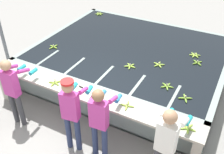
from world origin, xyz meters
name	(u,v)px	position (x,y,z in m)	size (l,w,h in m)	color
ground_plane	(83,133)	(0.00, 0.00, 0.00)	(80.00, 80.00, 0.00)	gray
wash_tank	(131,63)	(0.00, 2.38, 0.46)	(4.75, 3.89, 0.92)	gray
work_ledge	(87,103)	(0.00, 0.23, 0.66)	(4.75, 0.45, 0.92)	#A8A393
worker_0	(13,87)	(-1.39, -0.36, 0.96)	(0.41, 0.71, 1.61)	#38383D
worker_1	(71,109)	(0.07, -0.36, 0.99)	(0.48, 0.74, 1.64)	navy
worker_2	(100,118)	(0.62, -0.29, 0.95)	(0.45, 0.72, 1.59)	navy
worker_3	(167,141)	(1.83, -0.28, 0.99)	(0.44, 0.73, 1.65)	#38383D
banana_bunch_floating_0	(167,86)	(1.35, 1.19, 0.94)	(0.27, 0.28, 0.08)	#75A333
banana_bunch_floating_1	(53,47)	(-1.79, 1.44, 0.94)	(0.28, 0.28, 0.08)	#8CB738
banana_bunch_floating_2	(197,63)	(1.69, 2.42, 0.94)	(0.25, 0.25, 0.08)	#75A333
banana_bunch_floating_3	(185,98)	(1.79, 0.99, 0.94)	(0.27, 0.27, 0.08)	#75A333
banana_bunch_floating_4	(130,66)	(0.35, 1.53, 0.94)	(0.27, 0.28, 0.08)	#9EC642
banana_bunch_floating_5	(99,14)	(-1.92, 3.98, 0.94)	(0.26, 0.28, 0.08)	#93BC3D
banana_bunch_floating_6	(195,55)	(1.55, 2.75, 0.94)	(0.27, 0.28, 0.08)	#9EC642
banana_bunch_floating_7	(159,64)	(0.92, 1.91, 0.94)	(0.28, 0.27, 0.08)	#9EC642
banana_bunch_ledge_0	(188,128)	(2.05, 0.22, 0.94)	(0.27, 0.28, 0.08)	#9EC642
banana_bunch_ledge_1	(55,83)	(-0.76, 0.19, 0.94)	(0.28, 0.27, 0.08)	#8CB738
banana_bunch_ledge_2	(127,106)	(0.89, 0.25, 0.94)	(0.28, 0.28, 0.08)	#9EC642
knife_0	(83,88)	(-0.13, 0.32, 0.93)	(0.35, 0.09, 0.02)	silver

